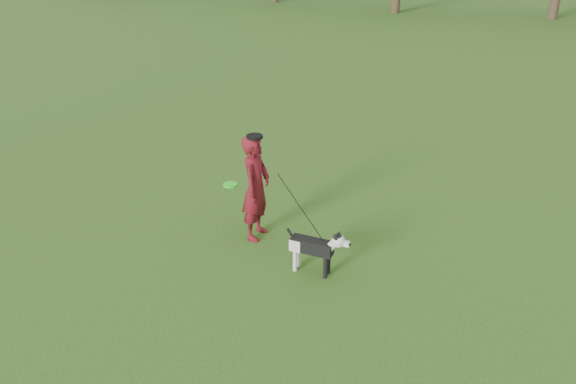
% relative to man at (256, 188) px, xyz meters
% --- Properties ---
extents(ground, '(120.00, 120.00, 0.00)m').
position_rel_man_xyz_m(ground, '(0.26, -0.54, -0.86)').
color(ground, '#285116').
rests_on(ground, ground).
extents(man, '(0.45, 0.65, 1.72)m').
position_rel_man_xyz_m(man, '(0.00, 0.00, 0.00)').
color(man, '#5B0D20').
rests_on(man, ground).
extents(dog, '(0.97, 0.20, 0.74)m').
position_rel_man_xyz_m(dog, '(1.26, -0.62, -0.41)').
color(dog, black).
rests_on(dog, ground).
extents(man_held_items, '(1.90, 0.75, 1.23)m').
position_rel_man_xyz_m(man_held_items, '(0.89, -0.34, -0.01)').
color(man_held_items, '#26F61F').
rests_on(man_held_items, ground).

